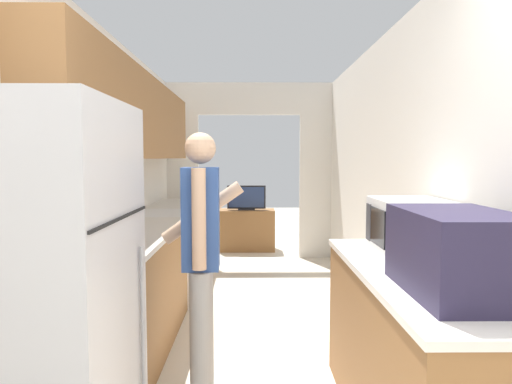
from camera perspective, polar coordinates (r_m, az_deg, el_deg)
The scene contains 12 objects.
wall_left at distance 3.83m, azimuth -18.19°, elevation 4.93°, with size 0.38×7.81×2.50m.
wall_right at distance 3.41m, azimuth 19.49°, elevation 0.83°, with size 0.06×7.81×2.50m.
wall_far_with_doorway at distance 6.53m, azimuth -0.86°, elevation 4.12°, with size 2.75×0.06×2.50m.
counter_left at distance 4.33m, azimuth -12.82°, elevation -9.11°, with size 0.62×3.96×0.89m.
counter_right at distance 2.56m, azimuth 19.70°, elevation -18.88°, with size 0.62×1.74×0.89m.
refrigerator at distance 2.11m, azimuth -25.52°, elevation -12.86°, with size 0.72×0.79×1.67m.
range_oven at distance 4.79m, azimuth -11.50°, elevation -7.75°, with size 0.66×0.72×1.03m.
person at distance 2.73m, azimuth -6.86°, elevation -8.32°, with size 0.51×0.38×1.59m.
suitcase at distance 2.04m, azimuth 23.88°, elevation -6.91°, with size 0.40×0.66×0.34m.
microwave at distance 2.83m, azimuth 18.55°, elevation -4.01°, with size 0.40×0.47×0.31m.
tv_cabinet at distance 7.14m, azimuth -1.19°, elevation -4.75°, with size 0.87×0.42×0.64m.
television at distance 7.04m, azimuth -1.20°, elevation -0.75°, with size 0.59×0.16×0.38m.
Camera 1 is at (0.04, -1.10, 1.44)m, focal length 32.00 mm.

